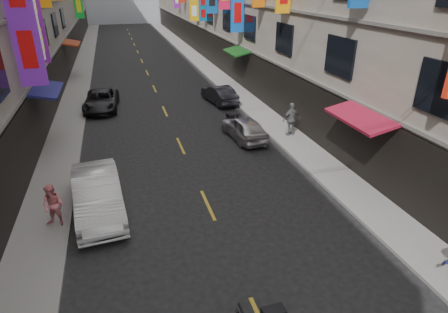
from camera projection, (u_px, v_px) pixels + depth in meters
sidewalk_left at (80, 76)px, 33.86m from camera, size 2.00×90.00×0.12m
sidewalk_right at (209, 68)px, 36.87m from camera, size 2.00×90.00×0.12m
street_awnings at (148, 82)px, 19.88m from camera, size 13.99×35.20×0.41m
lane_markings at (151, 80)px, 32.78m from camera, size 0.12×80.20×0.01m
scooter_far_right at (232, 122)px, 21.75m from camera, size 0.58×1.80×1.14m
car_left_mid at (98, 194)px, 13.74m from camera, size 2.03×4.81×1.54m
car_left_far at (101, 100)px, 25.02m from camera, size 2.45×4.70×1.26m
car_right_mid at (244, 128)px, 20.35m from camera, size 1.88×3.88×1.28m
car_right_far at (219, 94)px, 26.40m from camera, size 1.92×3.97×1.25m
pedestrian_lfar at (53, 206)px, 12.81m from camera, size 0.91×0.78×1.57m
pedestrian_rfar at (291, 119)px, 20.39m from camera, size 1.16×0.76×1.85m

